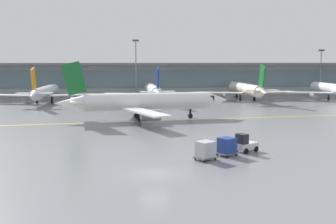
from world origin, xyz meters
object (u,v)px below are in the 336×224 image
taxiing_regional_jet (146,102)px  cargo_dolly_lead (227,146)px  gate_airplane_4 (333,89)px  apron_light_mast_1 (136,66)px  gate_airplane_1 (45,92)px  gate_airplane_2 (153,91)px  gate_airplane_3 (246,89)px  cargo_dolly_trailing (205,150)px  baggage_tug (245,144)px  apron_light_mast_2 (321,70)px

taxiing_regional_jet → cargo_dolly_lead: 29.04m
gate_airplane_4 → apron_light_mast_1: bearing=74.7°
taxiing_regional_jet → gate_airplane_4: bearing=25.0°
gate_airplane_1 → cargo_dolly_lead: size_ratio=10.06×
gate_airplane_2 → gate_airplane_3: (24.06, -0.24, 0.14)m
apron_light_mast_1 → gate_airplane_3: bearing=-23.4°
gate_airplane_1 → gate_airplane_2: gate_airplane_2 is taller
gate_airplane_1 → cargo_dolly_trailing: size_ratio=10.06×
gate_airplane_2 → cargo_dolly_lead: bearing=-178.1°
taxiing_regional_jet → cargo_dolly_trailing: 30.14m
gate_airplane_1 → taxiing_regional_jet: bearing=-141.3°
baggage_tug → cargo_dolly_trailing: 6.08m
baggage_tug → cargo_dolly_lead: 2.93m
gate_airplane_2 → taxiing_regional_jet: size_ratio=0.88×
baggage_tug → gate_airplane_1: bearing=87.5°
gate_airplane_4 → cargo_dolly_trailing: size_ratio=10.59×
apron_light_mast_2 → gate_airplane_4: bearing=-104.1°
cargo_dolly_trailing → apron_light_mast_1: apron_light_mast_1 is taller
apron_light_mast_1 → gate_airplane_1: bearing=-148.6°
apron_light_mast_1 → apron_light_mast_2: apron_light_mast_1 is taller
taxiing_regional_jet → apron_light_mast_1: size_ratio=1.90×
gate_airplane_3 → taxiing_regional_jet: bearing=137.5°
gate_airplane_2 → gate_airplane_3: bearing=-92.2°
baggage_tug → apron_light_mast_1: 72.14m
cargo_dolly_trailing → apron_light_mast_1: bearing=61.7°
apron_light_mast_1 → baggage_tug: bearing=-81.8°
gate_airplane_1 → gate_airplane_3: (50.44, 1.50, 0.18)m
gate_airplane_2 → cargo_dolly_trailing: bearing=179.3°
gate_airplane_1 → cargo_dolly_trailing: 66.48m
taxiing_regional_jet → apron_light_mast_2: apron_light_mast_2 is taller
gate_airplane_3 → cargo_dolly_lead: (-20.36, -60.37, -1.75)m
gate_airplane_1 → apron_light_mast_1: 26.93m
cargo_dolly_lead → gate_airplane_4: bearing=21.5°
gate_airplane_2 → gate_airplane_1: bearing=92.1°
baggage_tug → cargo_dolly_lead: (-2.48, -1.56, 0.16)m
cargo_dolly_lead → gate_airplane_2: bearing=61.4°
gate_airplane_3 → taxiing_regional_jet: taxiing_regional_jet is taller
gate_airplane_1 → baggage_tug: size_ratio=8.98×
gate_airplane_1 → apron_light_mast_2: apron_light_mast_2 is taller
gate_airplane_3 → gate_airplane_4: bearing=-96.3°
cargo_dolly_trailing → apron_light_mast_2: bearing=24.4°
gate_airplane_3 → cargo_dolly_trailing: (-23.02, -62.05, -1.75)m
cargo_dolly_trailing → taxiing_regional_jet: bearing=66.7°
apron_light_mast_1 → apron_light_mast_2: size_ratio=1.19×
gate_airplane_3 → cargo_dolly_lead: 63.74m
gate_airplane_2 → apron_light_mast_1: bearing=16.9°
gate_airplane_1 → cargo_dolly_lead: bearing=-150.7°
gate_airplane_1 → gate_airplane_3: 50.46m
gate_airplane_4 → apron_light_mast_2: (3.66, 14.59, 4.66)m
cargo_dolly_lead → apron_light_mast_2: bearing=25.2°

